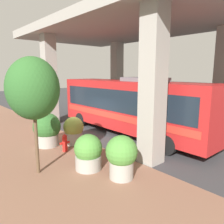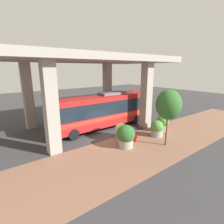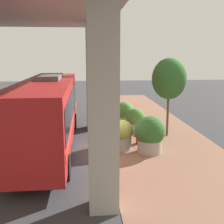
{
  "view_description": "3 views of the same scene",
  "coord_description": "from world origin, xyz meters",
  "px_view_note": "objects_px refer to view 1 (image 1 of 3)",
  "views": [
    {
      "loc": [
        -6.98,
        -10.96,
        4.04
      ],
      "look_at": [
        0.78,
        -2.01,
        1.87
      ],
      "focal_mm": 35.0,
      "sensor_mm": 36.0,
      "label": 1
    },
    {
      "loc": [
        -11.78,
        8.88,
        6.17
      ],
      "look_at": [
        0.27,
        -0.3,
        2.39
      ],
      "focal_mm": 28.0,
      "sensor_mm": 36.0,
      "label": 2
    },
    {
      "loc": [
        1.0,
        13.14,
        4.77
      ],
      "look_at": [
        -0.38,
        -1.47,
        1.78
      ],
      "focal_mm": 45.0,
      "sensor_mm": 36.0,
      "label": 3
    }
  ],
  "objects_px": {
    "street_tree_near": "(33,89)",
    "bus": "(130,104)",
    "planter_front": "(88,153)",
    "fire_hydrant": "(65,143)",
    "planter_back": "(122,156)",
    "planter_extra": "(74,130)",
    "planter_middle": "(47,130)"
  },
  "relations": [
    {
      "from": "fire_hydrant",
      "to": "planter_front",
      "type": "distance_m",
      "value": 2.53
    },
    {
      "from": "planter_front",
      "to": "street_tree_near",
      "type": "relative_size",
      "value": 0.33
    },
    {
      "from": "fire_hydrant",
      "to": "planter_middle",
      "type": "xyz_separation_m",
      "value": [
        -0.29,
        1.4,
        0.48
      ]
    },
    {
      "from": "planter_front",
      "to": "planter_back",
      "type": "height_order",
      "value": "planter_back"
    },
    {
      "from": "bus",
      "to": "planter_back",
      "type": "relative_size",
      "value": 6.79
    },
    {
      "from": "street_tree_near",
      "to": "bus",
      "type": "bearing_deg",
      "value": 12.49
    },
    {
      "from": "planter_front",
      "to": "street_tree_near",
      "type": "distance_m",
      "value": 3.37
    },
    {
      "from": "planter_middle",
      "to": "street_tree_near",
      "type": "bearing_deg",
      "value": -121.19
    },
    {
      "from": "planter_front",
      "to": "planter_back",
      "type": "relative_size",
      "value": 0.89
    },
    {
      "from": "bus",
      "to": "planter_front",
      "type": "xyz_separation_m",
      "value": [
        -5.03,
        -2.54,
        -1.28
      ]
    },
    {
      "from": "planter_middle",
      "to": "street_tree_near",
      "type": "distance_m",
      "value": 4.16
    },
    {
      "from": "planter_back",
      "to": "street_tree_near",
      "type": "height_order",
      "value": "street_tree_near"
    },
    {
      "from": "fire_hydrant",
      "to": "planter_extra",
      "type": "xyz_separation_m",
      "value": [
        1.0,
        0.78,
        0.33
      ]
    },
    {
      "from": "bus",
      "to": "planter_front",
      "type": "bearing_deg",
      "value": -153.18
    },
    {
      "from": "planter_back",
      "to": "planter_extra",
      "type": "bearing_deg",
      "value": 80.73
    },
    {
      "from": "planter_front",
      "to": "street_tree_near",
      "type": "bearing_deg",
      "value": 149.24
    },
    {
      "from": "planter_extra",
      "to": "planter_front",
      "type": "bearing_deg",
      "value": -111.28
    },
    {
      "from": "street_tree_near",
      "to": "fire_hydrant",
      "type": "bearing_deg",
      "value": 35.84
    },
    {
      "from": "street_tree_near",
      "to": "planter_back",
      "type": "bearing_deg",
      "value": -48.32
    },
    {
      "from": "planter_extra",
      "to": "bus",
      "type": "bearing_deg",
      "value": -11.09
    },
    {
      "from": "planter_front",
      "to": "bus",
      "type": "bearing_deg",
      "value": 26.82
    },
    {
      "from": "fire_hydrant",
      "to": "street_tree_near",
      "type": "relative_size",
      "value": 0.2
    },
    {
      "from": "planter_back",
      "to": "street_tree_near",
      "type": "distance_m",
      "value": 4.22
    },
    {
      "from": "planter_extra",
      "to": "street_tree_near",
      "type": "height_order",
      "value": "street_tree_near"
    },
    {
      "from": "planter_middle",
      "to": "planter_extra",
      "type": "bearing_deg",
      "value": -25.56
    },
    {
      "from": "fire_hydrant",
      "to": "planter_front",
      "type": "relative_size",
      "value": 0.61
    },
    {
      "from": "planter_extra",
      "to": "planter_middle",
      "type": "bearing_deg",
      "value": 154.44
    },
    {
      "from": "planter_front",
      "to": "planter_extra",
      "type": "xyz_separation_m",
      "value": [
        1.28,
        3.28,
        0.06
      ]
    },
    {
      "from": "planter_middle",
      "to": "planter_extra",
      "type": "height_order",
      "value": "planter_middle"
    },
    {
      "from": "fire_hydrant",
      "to": "planter_front",
      "type": "height_order",
      "value": "planter_front"
    },
    {
      "from": "bus",
      "to": "planter_middle",
      "type": "height_order",
      "value": "bus"
    },
    {
      "from": "fire_hydrant",
      "to": "planter_extra",
      "type": "relative_size",
      "value": 0.59
    }
  ]
}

